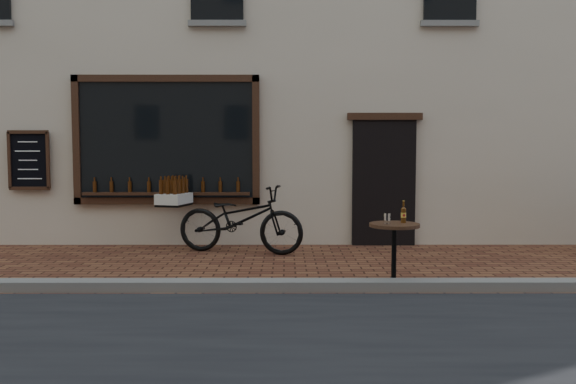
{
  "coord_description": "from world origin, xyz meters",
  "views": [
    {
      "loc": [
        0.19,
        -6.36,
        1.63
      ],
      "look_at": [
        0.21,
        1.2,
        1.1
      ],
      "focal_mm": 35.0,
      "sensor_mm": 36.0,
      "label": 1
    }
  ],
  "objects": [
    {
      "name": "ground",
      "position": [
        0.0,
        0.0,
        0.0
      ],
      "size": [
        90.0,
        90.0,
        0.0
      ],
      "primitive_type": "plane",
      "color": "#50271A",
      "rests_on": "ground"
    },
    {
      "name": "kerb",
      "position": [
        0.0,
        0.2,
        0.06
      ],
      "size": [
        90.0,
        0.25,
        0.12
      ],
      "primitive_type": "cube",
      "color": "slate",
      "rests_on": "ground"
    },
    {
      "name": "shop_building",
      "position": [
        0.0,
        6.5,
        5.0
      ],
      "size": [
        28.0,
        6.2,
        10.0
      ],
      "color": "beige",
      "rests_on": "ground"
    },
    {
      "name": "cargo_bicycle",
      "position": [
        -0.6,
        2.7,
        0.57
      ],
      "size": [
        2.52,
        1.26,
        1.19
      ],
      "rotation": [
        0.0,
        0.0,
        1.32
      ],
      "color": "black",
      "rests_on": "ground"
    },
    {
      "name": "bistro_table",
      "position": [
        1.5,
        0.35,
        0.56
      ],
      "size": [
        0.61,
        0.61,
        1.04
      ],
      "color": "black",
      "rests_on": "ground"
    }
  ]
}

